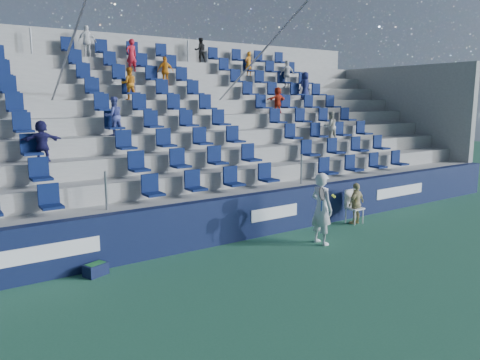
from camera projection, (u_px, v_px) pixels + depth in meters
name	position (u px, v px, depth m)	size (l,w,h in m)	color
ground	(308.00, 279.00, 9.80)	(70.00, 70.00, 0.00)	#2B6648
sponsor_wall	(226.00, 220.00, 12.26)	(24.00, 0.32, 1.20)	#10193D
grandstand	(146.00, 146.00, 16.13)	(24.00, 8.17, 6.63)	#A4A49F
tennis_player	(322.00, 208.00, 12.08)	(0.69, 0.69, 1.88)	silver
line_judge_chair	(352.00, 204.00, 14.22)	(0.46, 0.47, 1.02)	white
line_judge	(356.00, 203.00, 14.09)	(0.74, 0.31, 1.26)	tan
ball_bin	(96.00, 269.00, 10.01)	(0.56, 0.46, 0.27)	#0E1534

